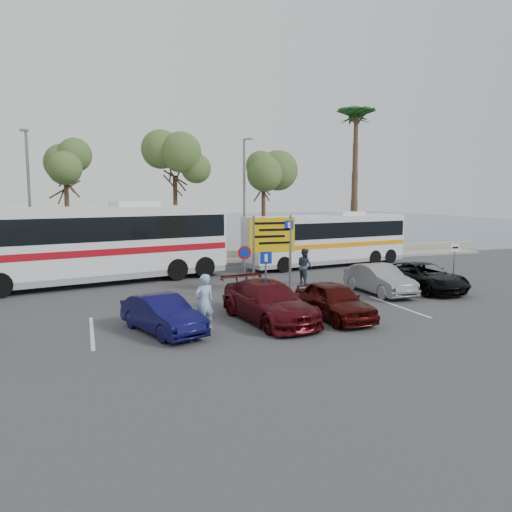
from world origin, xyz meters
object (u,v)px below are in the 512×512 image
object	(u,v)px
street_lamp_left	(29,194)
street_lamp_right	(245,194)
car_red	(334,301)
pedestrian_far	(305,266)
coach_bus_right	(326,241)
suv_black	(423,277)
car_blue	(162,314)
coach_bus_left	(97,246)
pedestrian_near	(204,302)
car_silver_b	(380,279)
car_maroon	(269,302)
direction_sign	(272,241)

from	to	relation	value
street_lamp_left	street_lamp_right	size ratio (longest dim) A/B	1.00
car_red	pedestrian_far	size ratio (longest dim) A/B	2.15
street_lamp_left	coach_bus_right	bearing A→B (deg)	-9.79
suv_black	car_blue	bearing A→B (deg)	-168.64
coach_bus_left	car_blue	xyz separation A→B (m)	(1.72, -10.35, -1.33)
coach_bus_left	pedestrian_far	world-z (taller)	coach_bus_left
street_lamp_left	pedestrian_far	distance (m)	16.37
street_lamp_left	coach_bus_left	distance (m)	6.64
pedestrian_near	car_red	bearing A→B (deg)	165.29
coach_bus_right	car_red	xyz separation A→B (m)	(-6.05, -12.47, -0.92)
suv_black	car_silver_b	world-z (taller)	car_silver_b
street_lamp_right	car_red	size ratio (longest dim) A/B	2.02
street_lamp_left	pedestrian_near	size ratio (longest dim) A/B	4.16
car_silver_b	pedestrian_far	world-z (taller)	pedestrian_far
car_maroon	pedestrian_far	size ratio (longest dim) A/B	2.67
street_lamp_right	direction_sign	xyz separation A→B (m)	(-2.00, -10.32, -2.17)
car_red	pedestrian_near	xyz separation A→B (m)	(-4.87, -0.03, 0.29)
suv_black	car_silver_b	distance (m)	2.40
street_lamp_left	pedestrian_far	xyz separation A→B (m)	(13.46, -8.55, -3.68)
street_lamp_right	pedestrian_far	distance (m)	9.32
car_maroon	pedestrian_near	bearing A→B (deg)	-178.20
car_maroon	car_silver_b	bearing A→B (deg)	16.51
car_red	pedestrian_far	distance (m)	7.23
car_silver_b	pedestrian_far	distance (m)	4.10
street_lamp_left	car_silver_b	size ratio (longest dim) A/B	1.95
suv_black	car_red	bearing A→B (deg)	-155.28
direction_sign	street_lamp_right	bearing A→B (deg)	79.06
pedestrian_near	car_silver_b	bearing A→B (deg)	-173.89
street_lamp_left	street_lamp_right	world-z (taller)	same
street_lamp_right	pedestrian_near	distance (m)	17.18
street_lamp_left	coach_bus_right	size ratio (longest dim) A/B	0.71
car_red	street_lamp_left	bearing A→B (deg)	122.96
suv_black	car_silver_b	size ratio (longest dim) A/B	1.15
street_lamp_left	coach_bus_left	bearing A→B (deg)	-54.89
car_maroon	car_blue	bearing A→B (deg)	175.33
coach_bus_right	car_blue	bearing A→B (deg)	-134.95
street_lamp_right	suv_black	world-z (taller)	street_lamp_right
direction_sign	pedestrian_far	world-z (taller)	direction_sign
street_lamp_right	pedestrian_near	size ratio (longest dim) A/B	4.16
car_silver_b	pedestrian_far	xyz separation A→B (m)	(-2.17, 3.47, 0.24)
street_lamp_left	car_red	world-z (taller)	street_lamp_left
direction_sign	pedestrian_far	size ratio (longest dim) A/B	1.96
street_lamp_right	coach_bus_right	size ratio (longest dim) A/B	0.71
coach_bus_left	car_silver_b	bearing A→B (deg)	-30.13
suv_black	car_silver_b	bearing A→B (deg)	176.90
car_silver_b	car_maroon	bearing A→B (deg)	-156.64
direction_sign	car_maroon	world-z (taller)	direction_sign
street_lamp_left	coach_bus_left	size ratio (longest dim) A/B	0.58
car_maroon	pedestrian_far	xyz separation A→B (m)	(4.40, 6.52, 0.21)
pedestrian_near	street_lamp_left	bearing A→B (deg)	-82.05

